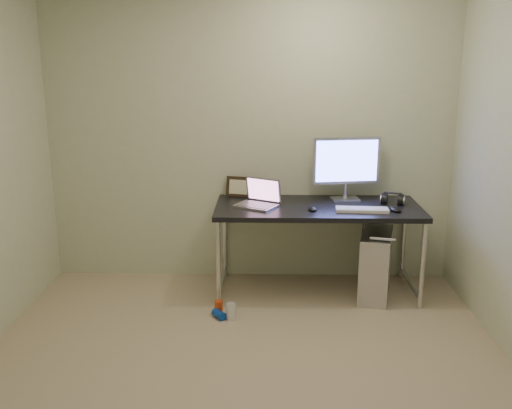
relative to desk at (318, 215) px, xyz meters
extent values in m
plane|color=tan|center=(-0.57, -1.38, -0.67)|extent=(3.50, 3.50, 0.00)
cube|color=beige|center=(-0.57, 0.37, 0.58)|extent=(3.50, 0.02, 2.50)
cube|color=black|center=(0.00, 0.00, 0.06)|extent=(1.67, 0.73, 0.04)
cylinder|color=silver|center=(-0.80, -0.33, -0.32)|extent=(0.04, 0.04, 0.71)
cylinder|color=silver|center=(-0.80, 0.33, -0.32)|extent=(0.04, 0.04, 0.71)
cylinder|color=silver|center=(0.80, -0.33, -0.32)|extent=(0.04, 0.04, 0.71)
cylinder|color=silver|center=(0.80, 0.33, -0.32)|extent=(0.04, 0.04, 0.71)
cylinder|color=silver|center=(-0.80, 0.00, -0.59)|extent=(0.04, 0.65, 0.04)
cylinder|color=silver|center=(0.80, 0.00, -0.59)|extent=(0.04, 0.65, 0.04)
cube|color=silver|center=(0.48, -0.09, -0.40)|extent=(0.35, 0.57, 0.55)
cylinder|color=#B9B8C1|center=(0.48, -0.31, -0.11)|extent=(0.20, 0.07, 0.03)
cylinder|color=#B9B8C1|center=(0.48, 0.13, -0.11)|extent=(0.20, 0.07, 0.03)
cylinder|color=black|center=(0.43, 0.32, -0.27)|extent=(0.01, 0.16, 0.69)
cylinder|color=black|center=(0.52, 0.30, -0.29)|extent=(0.02, 0.11, 0.71)
cylinder|color=#C93F14|center=(-0.79, -0.48, -0.62)|extent=(0.08, 0.08, 0.12)
cylinder|color=silver|center=(-0.69, -0.56, -0.61)|extent=(0.09, 0.09, 0.13)
cylinder|color=#0D3EB1|center=(-0.78, -0.54, -0.64)|extent=(0.12, 0.13, 0.06)
cube|color=#B9B8C1|center=(-0.51, -0.05, 0.08)|extent=(0.38, 0.35, 0.02)
cube|color=slate|center=(-0.51, -0.05, 0.09)|extent=(0.33, 0.30, 0.00)
cube|color=gray|center=(-0.45, 0.06, 0.19)|extent=(0.30, 0.19, 0.20)
cube|color=#794C65|center=(-0.45, 0.05, 0.19)|extent=(0.27, 0.17, 0.17)
cube|color=#B9B8C1|center=(0.25, 0.19, 0.08)|extent=(0.25, 0.20, 0.02)
cylinder|color=#B9B8C1|center=(0.25, 0.21, 0.15)|extent=(0.04, 0.04, 0.12)
cube|color=#B9B8C1|center=(0.25, 0.20, 0.41)|extent=(0.57, 0.12, 0.39)
cube|color=#4F5CDB|center=(0.25, 0.18, 0.41)|extent=(0.51, 0.08, 0.34)
cube|color=silver|center=(0.33, -0.16, 0.09)|extent=(0.42, 0.16, 0.02)
ellipsoid|color=black|center=(0.60, -0.15, 0.10)|extent=(0.10, 0.14, 0.04)
ellipsoid|color=black|center=(-0.06, -0.15, 0.09)|extent=(0.07, 0.11, 0.04)
cylinder|color=black|center=(0.55, 0.07, 0.11)|extent=(0.08, 0.12, 0.11)
cylinder|color=black|center=(0.69, 0.07, 0.11)|extent=(0.08, 0.12, 0.11)
cube|color=black|center=(0.62, 0.07, 0.17)|extent=(0.14, 0.06, 0.01)
cube|color=black|center=(-0.66, 0.29, 0.16)|extent=(0.23, 0.11, 0.18)
cylinder|color=silver|center=(-0.36, 0.27, 0.12)|extent=(0.01, 0.01, 0.09)
cylinder|color=silver|center=(-0.36, 0.27, 0.17)|extent=(0.04, 0.03, 0.04)
camera|label=1|loc=(-0.41, -4.51, 1.28)|focal=40.00mm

